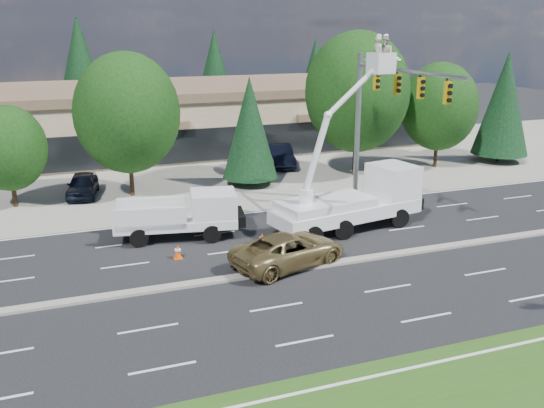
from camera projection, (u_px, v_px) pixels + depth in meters
name	position (u px, v px, depth m)	size (l,w,h in m)	color
ground	(251.00, 276.00, 26.57)	(140.00, 140.00, 0.00)	black
concrete_apron	(164.00, 174.00, 44.52)	(140.00, 22.00, 0.01)	gray
road_median	(251.00, 275.00, 26.55)	(120.00, 0.55, 0.12)	gray
strip_mall	(141.00, 117.00, 52.67)	(50.40, 15.40, 5.50)	tan
tree_front_c	(8.00, 148.00, 35.66)	(4.43, 4.43, 6.14)	#332114
tree_front_d	(127.00, 113.00, 37.51)	(6.55, 6.55, 9.09)	#332114
tree_front_e	(250.00, 128.00, 40.58)	(3.73, 3.73, 7.36)	#332114
tree_front_f	(357.00, 92.00, 42.66)	(7.40, 7.40, 10.27)	#332114
tree_front_g	(439.00, 107.00, 45.39)	(5.73, 5.73, 7.96)	#332114
tree_front_h	(504.00, 104.00, 47.41)	(4.37, 4.37, 8.62)	#332114
tree_back_b	(81.00, 69.00, 61.16)	(5.85, 5.85, 11.53)	#332114
tree_back_c	(215.00, 74.00, 66.07)	(5.09, 5.09, 10.03)	#332114
tree_back_d	(315.00, 75.00, 70.23)	(4.62, 4.62, 9.10)	#332114
signal_mast	(377.00, 107.00, 34.51)	(2.76, 10.16, 9.00)	gray
utility_pickup	(185.00, 219.00, 31.18)	(6.49, 3.37, 2.37)	white
bucket_truck	(358.00, 190.00, 32.35)	(8.70, 3.93, 10.15)	white
traffic_cone_b	(178.00, 252.00, 28.53)	(0.40, 0.40, 0.70)	#FF5308
traffic_cone_c	(262.00, 240.00, 30.09)	(0.40, 0.40, 0.70)	#FF5308
traffic_cone_d	(338.00, 226.00, 32.10)	(0.40, 0.40, 0.70)	#FF5308
minivan	(289.00, 250.00, 27.58)	(2.54, 5.51, 1.53)	olive
parked_car_west	(82.00, 185.00, 38.72)	(1.74, 4.33, 1.47)	black
parked_car_east	(280.00, 156.00, 46.88)	(1.72, 4.94, 1.63)	black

